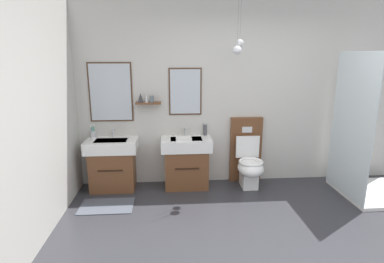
{
  "coord_description": "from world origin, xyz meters",
  "views": [
    {
      "loc": [
        -1.06,
        -2.54,
        1.9
      ],
      "look_at": [
        -0.76,
        1.51,
        0.9
      ],
      "focal_mm": 28.95,
      "sensor_mm": 36.0,
      "label": 1
    }
  ],
  "objects_px": {
    "vanity_sink_left": "(113,163)",
    "folded_hand_towel": "(184,139)",
    "toilet": "(248,161)",
    "toothbrush_cup": "(93,134)",
    "vanity_sink_right": "(186,161)",
    "soap_dispenser": "(205,130)",
    "shower_tray": "(366,167)"
  },
  "relations": [
    {
      "from": "vanity_sink_left",
      "to": "soap_dispenser",
      "type": "bearing_deg",
      "value": 6.62
    },
    {
      "from": "toilet",
      "to": "folded_hand_towel",
      "type": "distance_m",
      "value": 1.04
    },
    {
      "from": "folded_hand_towel",
      "to": "shower_tray",
      "type": "bearing_deg",
      "value": -8.47
    },
    {
      "from": "folded_hand_towel",
      "to": "soap_dispenser",
      "type": "bearing_deg",
      "value": 40.53
    },
    {
      "from": "soap_dispenser",
      "to": "folded_hand_towel",
      "type": "relative_size",
      "value": 0.89
    },
    {
      "from": "vanity_sink_left",
      "to": "toilet",
      "type": "relative_size",
      "value": 0.74
    },
    {
      "from": "toilet",
      "to": "toothbrush_cup",
      "type": "relative_size",
      "value": 5.01
    },
    {
      "from": "vanity_sink_left",
      "to": "folded_hand_towel",
      "type": "height_order",
      "value": "folded_hand_towel"
    },
    {
      "from": "vanity_sink_right",
      "to": "shower_tray",
      "type": "relative_size",
      "value": 0.38
    },
    {
      "from": "vanity_sink_left",
      "to": "vanity_sink_right",
      "type": "distance_m",
      "value": 1.06
    },
    {
      "from": "soap_dispenser",
      "to": "folded_hand_towel",
      "type": "distance_m",
      "value": 0.44
    },
    {
      "from": "vanity_sink_left",
      "to": "toothbrush_cup",
      "type": "height_order",
      "value": "toothbrush_cup"
    },
    {
      "from": "vanity_sink_left",
      "to": "shower_tray",
      "type": "xyz_separation_m",
      "value": [
        3.49,
        -0.49,
        0.02
      ]
    },
    {
      "from": "soap_dispenser",
      "to": "folded_hand_towel",
      "type": "bearing_deg",
      "value": -139.47
    },
    {
      "from": "vanity_sink_right",
      "to": "shower_tray",
      "type": "bearing_deg",
      "value": -11.48
    },
    {
      "from": "soap_dispenser",
      "to": "folded_hand_towel",
      "type": "xyz_separation_m",
      "value": [
        -0.33,
        -0.28,
        -0.06
      ]
    },
    {
      "from": "vanity_sink_right",
      "to": "shower_tray",
      "type": "height_order",
      "value": "shower_tray"
    },
    {
      "from": "vanity_sink_right",
      "to": "toothbrush_cup",
      "type": "height_order",
      "value": "toothbrush_cup"
    },
    {
      "from": "toothbrush_cup",
      "to": "vanity_sink_left",
      "type": "bearing_deg",
      "value": -27.56
    },
    {
      "from": "toothbrush_cup",
      "to": "soap_dispenser",
      "type": "distance_m",
      "value": 1.63
    },
    {
      "from": "vanity_sink_right",
      "to": "toothbrush_cup",
      "type": "relative_size",
      "value": 3.7
    },
    {
      "from": "soap_dispenser",
      "to": "shower_tray",
      "type": "xyz_separation_m",
      "value": [
        2.14,
        -0.65,
        -0.41
      ]
    },
    {
      "from": "vanity_sink_left",
      "to": "folded_hand_towel",
      "type": "distance_m",
      "value": 1.09
    },
    {
      "from": "vanity_sink_right",
      "to": "toilet",
      "type": "bearing_deg",
      "value": -0.87
    },
    {
      "from": "vanity_sink_right",
      "to": "toilet",
      "type": "xyz_separation_m",
      "value": [
        0.92,
        -0.01,
        -0.01
      ]
    },
    {
      "from": "soap_dispenser",
      "to": "toilet",
      "type": "bearing_deg",
      "value": -15.21
    },
    {
      "from": "vanity_sink_left",
      "to": "folded_hand_towel",
      "type": "relative_size",
      "value": 3.35
    },
    {
      "from": "vanity_sink_left",
      "to": "toothbrush_cup",
      "type": "distance_m",
      "value": 0.51
    },
    {
      "from": "vanity_sink_right",
      "to": "soap_dispenser",
      "type": "distance_m",
      "value": 0.54
    },
    {
      "from": "vanity_sink_right",
      "to": "toilet",
      "type": "relative_size",
      "value": 0.74
    },
    {
      "from": "toothbrush_cup",
      "to": "soap_dispenser",
      "type": "height_order",
      "value": "toothbrush_cup"
    },
    {
      "from": "toilet",
      "to": "soap_dispenser",
      "type": "height_order",
      "value": "toilet"
    }
  ]
}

